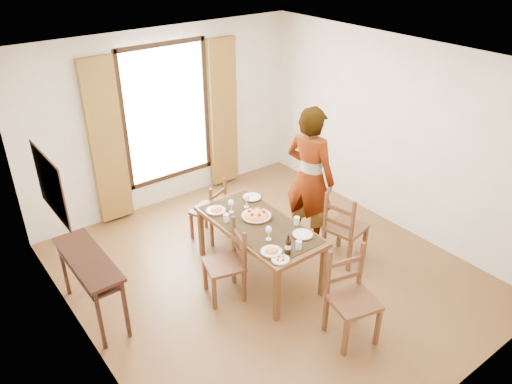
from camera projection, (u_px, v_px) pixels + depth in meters
ground at (268, 273)px, 6.41m from camera, size 5.00×5.00×0.00m
room_shell at (262, 161)px, 5.76m from camera, size 4.60×5.10×2.74m
console_table at (89, 266)px, 5.42m from camera, size 0.38×1.20×0.80m
dining_table at (259, 228)px, 6.08m from camera, size 0.82×1.70×0.76m
chair_west at (227, 264)px, 5.83m from camera, size 0.53×0.53×0.97m
chair_north at (210, 212)px, 6.94m from camera, size 0.52×0.52×0.91m
chair_south at (351, 300)px, 5.23m from camera, size 0.56×0.56×1.05m
chair_east at (344, 229)px, 6.44m from camera, size 0.54×0.54×1.03m
man at (310, 178)px, 6.59m from camera, size 0.95×0.82×1.98m
plate_sw at (271, 250)px, 5.51m from camera, size 0.27×0.27×0.05m
plate_se at (303, 233)px, 5.81m from camera, size 0.27×0.27×0.05m
plate_nw at (216, 209)px, 6.29m from camera, size 0.27×0.27×0.05m
plate_ne at (252, 196)px, 6.59m from camera, size 0.27×0.27×0.05m
pasta_platter at (256, 213)px, 6.16m from camera, size 0.40×0.40×0.10m
caprese_plate at (281, 259)px, 5.39m from camera, size 0.20×0.20×0.04m
wine_glass_a at (269, 233)px, 5.70m from camera, size 0.08×0.08×0.18m
wine_glass_b at (246, 201)px, 6.35m from camera, size 0.08×0.08×0.18m
wine_glass_c at (231, 206)px, 6.23m from camera, size 0.08×0.08×0.18m
tumbler_a at (297, 221)px, 6.00m from camera, size 0.07×0.07×0.10m
tumbler_b at (226, 218)px, 6.07m from camera, size 0.07×0.07×0.10m
tumbler_c at (299, 245)px, 5.56m from camera, size 0.07×0.07×0.10m
wine_bottle at (288, 244)px, 5.44m from camera, size 0.07×0.07×0.25m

